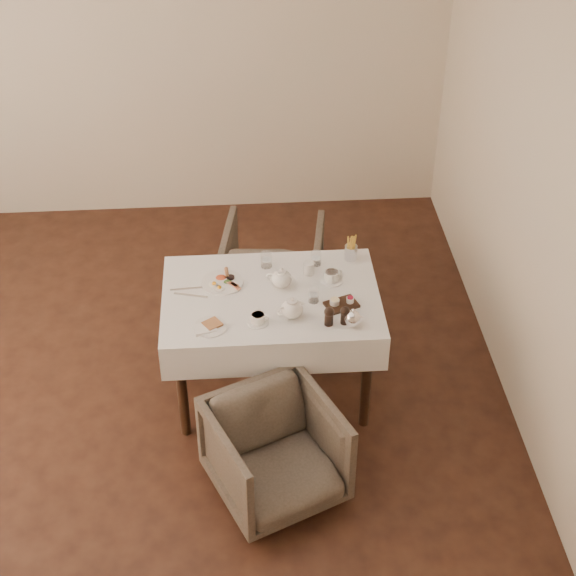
{
  "coord_description": "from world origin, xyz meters",
  "views": [
    {
      "loc": [
        0.59,
        -3.85,
        3.92
      ],
      "look_at": [
        0.87,
        0.23,
        0.82
      ],
      "focal_mm": 55.0,
      "sensor_mm": 36.0,
      "label": 1
    }
  ],
  "objects_px": {
    "armchair_near": "(275,453)",
    "teapot_centre": "(281,277)",
    "table": "(271,311)",
    "breakfast_plate": "(223,281)",
    "armchair_far": "(273,268)"
  },
  "relations": [
    {
      "from": "armchair_near",
      "to": "teapot_centre",
      "type": "relative_size",
      "value": 3.94
    },
    {
      "from": "table",
      "to": "breakfast_plate",
      "type": "height_order",
      "value": "breakfast_plate"
    },
    {
      "from": "table",
      "to": "breakfast_plate",
      "type": "distance_m",
      "value": 0.34
    },
    {
      "from": "armchair_near",
      "to": "teapot_centre",
      "type": "distance_m",
      "value": 1.04
    },
    {
      "from": "table",
      "to": "armchair_near",
      "type": "bearing_deg",
      "value": -91.68
    },
    {
      "from": "armchair_near",
      "to": "teapot_centre",
      "type": "bearing_deg",
      "value": 60.08
    },
    {
      "from": "armchair_far",
      "to": "teapot_centre",
      "type": "distance_m",
      "value": 0.95
    },
    {
      "from": "armchair_far",
      "to": "breakfast_plate",
      "type": "height_order",
      "value": "breakfast_plate"
    },
    {
      "from": "armchair_far",
      "to": "breakfast_plate",
      "type": "relative_size",
      "value": 2.73
    },
    {
      "from": "armchair_far",
      "to": "breakfast_plate",
      "type": "xyz_separation_m",
      "value": [
        -0.34,
        -0.74,
        0.45
      ]
    },
    {
      "from": "breakfast_plate",
      "to": "teapot_centre",
      "type": "xyz_separation_m",
      "value": [
        0.35,
        -0.06,
        0.06
      ]
    },
    {
      "from": "breakfast_plate",
      "to": "table",
      "type": "bearing_deg",
      "value": -6.39
    },
    {
      "from": "table",
      "to": "teapot_centre",
      "type": "bearing_deg",
      "value": 49.98
    },
    {
      "from": "armchair_near",
      "to": "armchair_far",
      "type": "relative_size",
      "value": 0.96
    },
    {
      "from": "teapot_centre",
      "to": "breakfast_plate",
      "type": "bearing_deg",
      "value": -173.89
    }
  ]
}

